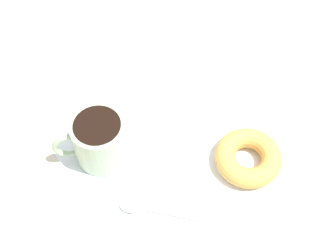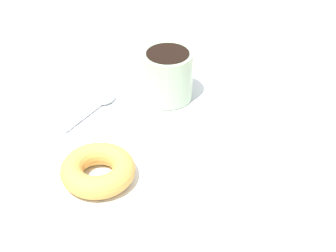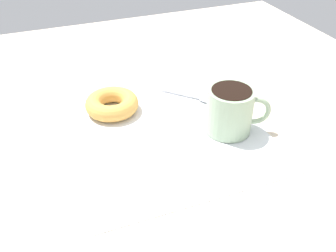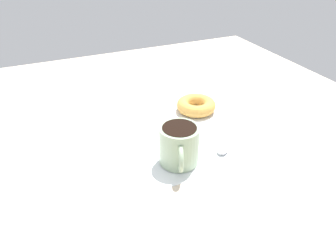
{
  "view_description": "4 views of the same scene",
  "coord_description": "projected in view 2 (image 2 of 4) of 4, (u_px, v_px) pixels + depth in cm",
  "views": [
    {
      "loc": [
        33.73,
        -24.17,
        63.5
      ],
      "look_at": [
        -0.48,
        -1.77,
        2.3
      ],
      "focal_mm": 50.0,
      "sensor_mm": 36.0,
      "label": 1
    },
    {
      "loc": [
        13.51,
        63.33,
        51.98
      ],
      "look_at": [
        -0.48,
        -1.77,
        2.3
      ],
      "focal_mm": 60.0,
      "sensor_mm": 36.0,
      "label": 2
    },
    {
      "loc": [
        -49.66,
        17.17,
        40.19
      ],
      "look_at": [
        -0.48,
        -1.77,
        2.3
      ],
      "focal_mm": 40.0,
      "sensor_mm": 36.0,
      "label": 3
    },
    {
      "loc": [
        -26.68,
        -61.2,
        42.3
      ],
      "look_at": [
        -0.48,
        -1.77,
        2.3
      ],
      "focal_mm": 35.0,
      "sensor_mm": 36.0,
      "label": 4
    }
  ],
  "objects": [
    {
      "name": "ground_plane",
      "position": [
        167.0,
        151.0,
        0.84
      ],
      "size": [
        120.0,
        120.0,
        2.0
      ],
      "primitive_type": "cube",
      "color": "beige"
    },
    {
      "name": "napkin",
      "position": [
        168.0,
        137.0,
        0.84
      ],
      "size": [
        34.1,
        34.1,
        0.3
      ],
      "primitive_type": "cube",
      "rotation": [
        0.0,
        0.0,
        0.0
      ],
      "color": "white",
      "rests_on": "ground_plane"
    },
    {
      "name": "coffee_cup",
      "position": [
        168.0,
        74.0,
        0.91
      ],
      "size": [
        8.09,
        10.91,
        8.2
      ],
      "color": "#9EB793",
      "rests_on": "napkin"
    },
    {
      "name": "donut",
      "position": [
        98.0,
        170.0,
        0.76
      ],
      "size": [
        10.21,
        10.21,
        3.14
      ],
      "primitive_type": "torus",
      "color": "gold",
      "rests_on": "napkin"
    },
    {
      "name": "spoon",
      "position": [
        101.0,
        103.0,
        0.91
      ],
      "size": [
        9.54,
        9.52,
        0.9
      ],
      "color": "silver",
      "rests_on": "napkin"
    }
  ]
}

